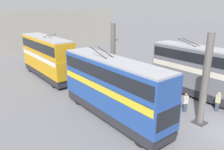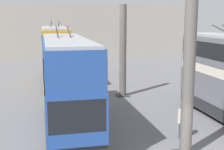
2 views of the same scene
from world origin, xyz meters
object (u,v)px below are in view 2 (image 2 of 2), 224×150
bus_right_near (66,77)px  bus_right_mid (55,51)px  person_aisle_foreground (182,121)px  oil_drum (101,102)px

bus_right_near → bus_right_mid: size_ratio=1.02×
person_aisle_foreground → bus_right_mid: bearing=47.8°
person_aisle_foreground → bus_right_near: bearing=89.6°
bus_right_near → person_aisle_foreground: (-3.21, -5.63, -1.95)m
bus_right_near → bus_right_mid: 13.66m
oil_drum → person_aisle_foreground: bearing=-154.0°
bus_right_mid → person_aisle_foreground: bus_right_mid is taller
bus_right_mid → oil_drum: (-10.59, -2.58, -2.59)m
bus_right_near → bus_right_mid: bus_right_mid is taller
bus_right_near → person_aisle_foreground: 6.77m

